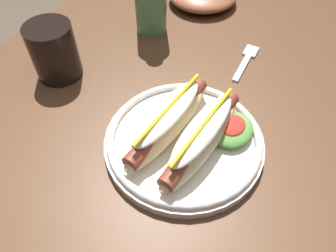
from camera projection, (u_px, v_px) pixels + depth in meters
The scene contains 4 objects.
dining_table at pixel (171, 151), 0.64m from camera, with size 1.43×0.85×0.74m.
hot_dog_plate at pixel (186, 135), 0.51m from camera, with size 0.25×0.25×0.08m.
fork at pixel (246, 60), 0.66m from camera, with size 0.12×0.03×0.00m.
soda_cup at pixel (54, 51), 0.60m from camera, with size 0.09×0.09×0.11m, color black.
Camera 1 is at (-0.32, -0.19, 1.17)m, focal length 34.62 mm.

